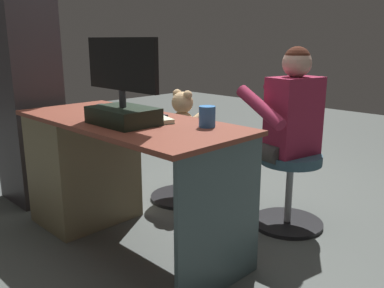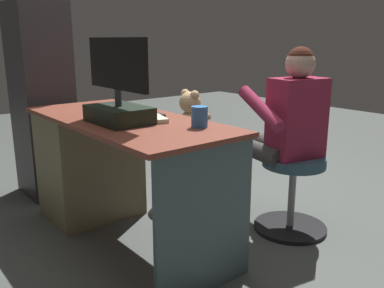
{
  "view_description": "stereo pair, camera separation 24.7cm",
  "coord_description": "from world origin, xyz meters",
  "px_view_note": "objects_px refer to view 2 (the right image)",
  "views": [
    {
      "loc": [
        -1.83,
        1.72,
        1.17
      ],
      "look_at": [
        -0.14,
        0.02,
        0.56
      ],
      "focal_mm": 38.38,
      "sensor_mm": 36.0,
      "label": 1
    },
    {
      "loc": [
        -2.0,
        1.54,
        1.17
      ],
      "look_at": [
        -0.14,
        0.02,
        0.56
      ],
      "focal_mm": 38.38,
      "sensor_mm": 36.0,
      "label": 2
    }
  ],
  "objects_px": {
    "computer_mouse": "(106,105)",
    "cup": "(199,117)",
    "keyboard": "(135,112)",
    "office_chair_teddy": "(190,164)",
    "tv_remote": "(113,110)",
    "monitor": "(118,97)",
    "visitor_chair": "(292,187)",
    "teddy_bear": "(191,115)",
    "person": "(281,125)",
    "desk": "(97,162)"
  },
  "relations": [
    {
      "from": "computer_mouse",
      "to": "visitor_chair",
      "type": "bearing_deg",
      "value": -140.09
    },
    {
      "from": "keyboard",
      "to": "computer_mouse",
      "type": "relative_size",
      "value": 4.38
    },
    {
      "from": "cup",
      "to": "office_chair_teddy",
      "type": "relative_size",
      "value": 0.22
    },
    {
      "from": "desk",
      "to": "cup",
      "type": "distance_m",
      "value": 0.94
    },
    {
      "from": "desk",
      "to": "visitor_chair",
      "type": "height_order",
      "value": "desk"
    },
    {
      "from": "tv_remote",
      "to": "visitor_chair",
      "type": "relative_size",
      "value": 0.31
    },
    {
      "from": "computer_mouse",
      "to": "cup",
      "type": "relative_size",
      "value": 0.91
    },
    {
      "from": "monitor",
      "to": "tv_remote",
      "type": "bearing_deg",
      "value": -23.29
    },
    {
      "from": "tv_remote",
      "to": "person",
      "type": "bearing_deg",
      "value": -157.91
    },
    {
      "from": "monitor",
      "to": "tv_remote",
      "type": "relative_size",
      "value": 3.69
    },
    {
      "from": "office_chair_teddy",
      "to": "computer_mouse",
      "type": "bearing_deg",
      "value": 79.55
    },
    {
      "from": "cup",
      "to": "teddy_bear",
      "type": "xyz_separation_m",
      "value": [
        0.73,
        -0.54,
        -0.16
      ]
    },
    {
      "from": "keyboard",
      "to": "teddy_bear",
      "type": "bearing_deg",
      "value": -70.51
    },
    {
      "from": "monitor",
      "to": "desk",
      "type": "bearing_deg",
      "value": -10.29
    },
    {
      "from": "keyboard",
      "to": "cup",
      "type": "distance_m",
      "value": 0.53
    },
    {
      "from": "keyboard",
      "to": "visitor_chair",
      "type": "relative_size",
      "value": 0.88
    },
    {
      "from": "monitor",
      "to": "visitor_chair",
      "type": "bearing_deg",
      "value": -114.78
    },
    {
      "from": "tv_remote",
      "to": "teddy_bear",
      "type": "relative_size",
      "value": 0.43
    },
    {
      "from": "computer_mouse",
      "to": "visitor_chair",
      "type": "relative_size",
      "value": 0.2
    },
    {
      "from": "keyboard",
      "to": "office_chair_teddy",
      "type": "xyz_separation_m",
      "value": [
        0.21,
        -0.58,
        -0.48
      ]
    },
    {
      "from": "tv_remote",
      "to": "teddy_bear",
      "type": "bearing_deg",
      "value": -113.35
    },
    {
      "from": "teddy_bear",
      "to": "visitor_chair",
      "type": "height_order",
      "value": "teddy_bear"
    },
    {
      "from": "office_chair_teddy",
      "to": "person",
      "type": "relative_size",
      "value": 0.43
    },
    {
      "from": "desk",
      "to": "visitor_chair",
      "type": "relative_size",
      "value": 3.03
    },
    {
      "from": "desk",
      "to": "office_chair_teddy",
      "type": "distance_m",
      "value": 0.71
    },
    {
      "from": "desk",
      "to": "tv_remote",
      "type": "distance_m",
      "value": 0.39
    },
    {
      "from": "keyboard",
      "to": "tv_remote",
      "type": "distance_m",
      "value": 0.17
    },
    {
      "from": "keyboard",
      "to": "tv_remote",
      "type": "relative_size",
      "value": 2.8
    },
    {
      "from": "visitor_chair",
      "to": "tv_remote",
      "type": "bearing_deg",
      "value": 47.01
    },
    {
      "from": "tv_remote",
      "to": "visitor_chair",
      "type": "xyz_separation_m",
      "value": [
        -0.75,
        -0.81,
        -0.47
      ]
    },
    {
      "from": "visitor_chair",
      "to": "monitor",
      "type": "bearing_deg",
      "value": 65.22
    },
    {
      "from": "desk",
      "to": "computer_mouse",
      "type": "height_order",
      "value": "computer_mouse"
    },
    {
      "from": "office_chair_teddy",
      "to": "visitor_chair",
      "type": "distance_m",
      "value": 0.83
    },
    {
      "from": "desk",
      "to": "visitor_chair",
      "type": "bearing_deg",
      "value": -136.84
    },
    {
      "from": "desk",
      "to": "cup",
      "type": "bearing_deg",
      "value": -168.77
    },
    {
      "from": "desk",
      "to": "office_chair_teddy",
      "type": "height_order",
      "value": "desk"
    },
    {
      "from": "tv_remote",
      "to": "visitor_chair",
      "type": "bearing_deg",
      "value": -161.23
    },
    {
      "from": "cup",
      "to": "visitor_chair",
      "type": "height_order",
      "value": "cup"
    },
    {
      "from": "desk",
      "to": "keyboard",
      "type": "distance_m",
      "value": 0.49
    },
    {
      "from": "keyboard",
      "to": "cup",
      "type": "xyz_separation_m",
      "value": [
        -0.52,
        -0.05,
        0.04
      ]
    },
    {
      "from": "cup",
      "to": "tv_remote",
      "type": "xyz_separation_m",
      "value": [
        0.68,
        0.12,
        -0.04
      ]
    },
    {
      "from": "tv_remote",
      "to": "office_chair_teddy",
      "type": "height_order",
      "value": "tv_remote"
    },
    {
      "from": "teddy_bear",
      "to": "visitor_chair",
      "type": "bearing_deg",
      "value": -169.41
    },
    {
      "from": "monitor",
      "to": "computer_mouse",
      "type": "relative_size",
      "value": 5.77
    },
    {
      "from": "person",
      "to": "desk",
      "type": "bearing_deg",
      "value": 45.79
    },
    {
      "from": "teddy_bear",
      "to": "computer_mouse",
      "type": "bearing_deg",
      "value": 79.74
    },
    {
      "from": "keyboard",
      "to": "teddy_bear",
      "type": "height_order",
      "value": "teddy_bear"
    },
    {
      "from": "tv_remote",
      "to": "person",
      "type": "xyz_separation_m",
      "value": [
        -0.65,
        -0.79,
        -0.09
      ]
    },
    {
      "from": "desk",
      "to": "teddy_bear",
      "type": "height_order",
      "value": "teddy_bear"
    },
    {
      "from": "monitor",
      "to": "keyboard",
      "type": "relative_size",
      "value": 1.32
    }
  ]
}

